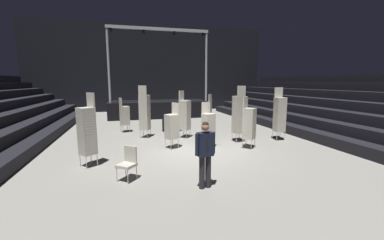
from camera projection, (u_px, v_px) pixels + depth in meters
The scene contains 17 objects.
ground_plane at pixel (193, 154), 9.61m from camera, with size 22.00×30.00×0.10m, color gray.
arena_end_wall at pixel (152, 68), 23.32m from camera, with size 22.00×0.30×8.00m, color black.
bleacher_bank_right at pixel (348, 105), 12.43m from camera, with size 5.25×24.00×3.15m.
stage_riser at pixel (159, 108), 19.43m from camera, with size 7.57×2.82×6.53m.
man_with_tie at pixel (205, 151), 6.28m from camera, with size 0.57×0.30×1.75m.
chair_stack_front_left at pixel (185, 114), 12.06m from camera, with size 0.62×0.62×2.31m.
chair_stack_front_right at pixel (207, 113), 13.85m from camera, with size 0.62×0.62×2.05m.
chair_stack_mid_left at pixel (208, 125), 10.42m from camera, with size 0.55×0.55×1.88m.
chair_stack_mid_right at pixel (124, 115), 13.44m from camera, with size 0.55×0.55×1.88m.
chair_stack_mid_centre at pixel (172, 126), 10.14m from camera, with size 0.59×0.59×1.88m.
chair_stack_rear_left at pixel (280, 114), 11.59m from camera, with size 0.47×0.47×2.48m.
chair_stack_rear_right at pixel (239, 114), 11.22m from camera, with size 0.49×0.49×2.56m.
chair_stack_rear_centre at pixel (249, 123), 10.12m from camera, with size 0.62×0.62×2.14m.
chair_stack_aisle_left at pixel (87, 130), 7.90m from camera, with size 0.62×0.62×2.39m.
chair_stack_aisle_right at pixel (145, 112), 12.08m from camera, with size 0.59×0.59×2.56m.
equipment_road_case at pixel (172, 125), 13.73m from camera, with size 0.90×0.60×0.73m, color black.
loose_chair_near_man at pixel (128, 161), 6.89m from camera, with size 0.62×0.62×0.95m.
Camera 1 is at (-2.40, -8.98, 2.73)m, focal length 23.11 mm.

